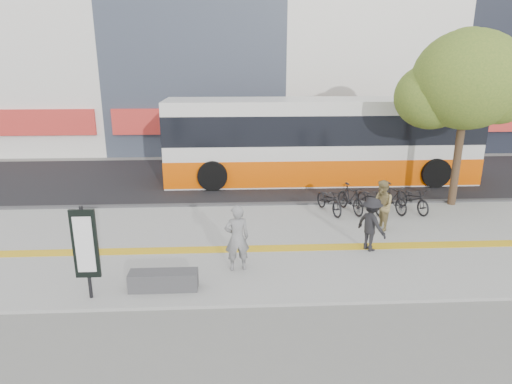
{
  "coord_description": "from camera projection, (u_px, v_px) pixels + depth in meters",
  "views": [
    {
      "loc": [
        -0.91,
        -10.66,
        5.29
      ],
      "look_at": [
        -0.26,
        2.0,
        1.48
      ],
      "focal_mm": 31.12,
      "sensor_mm": 36.0,
      "label": 1
    }
  ],
  "objects": [
    {
      "name": "ground",
      "position": [
        270.0,
        267.0,
        11.76
      ],
      "size": [
        120.0,
        120.0,
        0.0
      ],
      "primitive_type": "plane",
      "color": "slate",
      "rests_on": "ground"
    },
    {
      "name": "sidewalk",
      "position": [
        266.0,
        243.0,
        13.19
      ],
      "size": [
        40.0,
        7.0,
        0.08
      ],
      "primitive_type": "cube",
      "color": "slate",
      "rests_on": "ground"
    },
    {
      "name": "tactile_strip",
      "position": [
        267.0,
        248.0,
        12.69
      ],
      "size": [
        40.0,
        0.45,
        0.01
      ],
      "primitive_type": "cube",
      "color": "gold",
      "rests_on": "sidewalk"
    },
    {
      "name": "street",
      "position": [
        254.0,
        178.0,
        20.36
      ],
      "size": [
        40.0,
        8.0,
        0.06
      ],
      "primitive_type": "cube",
      "color": "black",
      "rests_on": "ground"
    },
    {
      "name": "curb",
      "position": [
        259.0,
        205.0,
        16.52
      ],
      "size": [
        40.0,
        0.25,
        0.14
      ],
      "primitive_type": "cube",
      "color": "#353437",
      "rests_on": "ground"
    },
    {
      "name": "bench",
      "position": [
        164.0,
        280.0,
        10.4
      ],
      "size": [
        1.6,
        0.45,
        0.45
      ],
      "primitive_type": "cube",
      "color": "#353437",
      "rests_on": "sidewalk"
    },
    {
      "name": "signboard",
      "position": [
        85.0,
        245.0,
        9.72
      ],
      "size": [
        0.55,
        0.1,
        2.2
      ],
      "color": "black",
      "rests_on": "sidewalk"
    },
    {
      "name": "street_tree",
      "position": [
        465.0,
        82.0,
        15.43
      ],
      "size": [
        4.4,
        3.8,
        6.31
      ],
      "color": "#3B2B1B",
      "rests_on": "sidewalk"
    },
    {
      "name": "bus",
      "position": [
        320.0,
        143.0,
        19.53
      ],
      "size": [
        13.45,
        3.19,
        3.58
      ],
      "color": "silver",
      "rests_on": "street"
    },
    {
      "name": "bicycle_row",
      "position": [
        371.0,
        199.0,
        15.62
      ],
      "size": [
        4.06,
        1.83,
        1.01
      ],
      "color": "black",
      "rests_on": "sidewalk"
    },
    {
      "name": "seated_woman",
      "position": [
        237.0,
        238.0,
        11.2
      ],
      "size": [
        0.69,
        0.51,
        1.74
      ],
      "primitive_type": "imported",
      "rotation": [
        0.0,
        0.0,
        3.31
      ],
      "color": "black",
      "rests_on": "sidewalk"
    },
    {
      "name": "pedestrian_tan",
      "position": [
        382.0,
        206.0,
        13.86
      ],
      "size": [
        0.68,
        0.84,
        1.61
      ],
      "primitive_type": "imported",
      "rotation": [
        0.0,
        0.0,
        -1.48
      ],
      "color": "olive",
      "rests_on": "sidewalk"
    },
    {
      "name": "pedestrian_dark",
      "position": [
        371.0,
        224.0,
        12.41
      ],
      "size": [
        0.99,
        1.15,
        1.54
      ],
      "primitive_type": "imported",
      "rotation": [
        0.0,
        0.0,
        2.09
      ],
      "color": "black",
      "rests_on": "sidewalk"
    }
  ]
}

